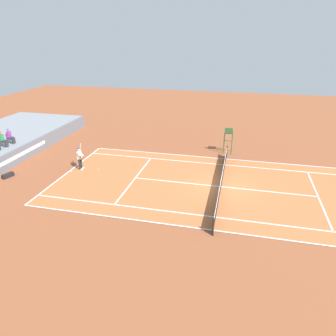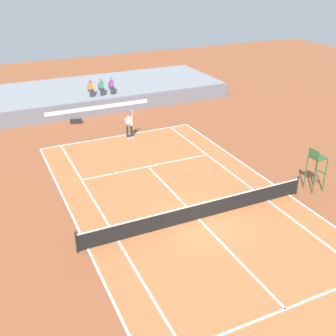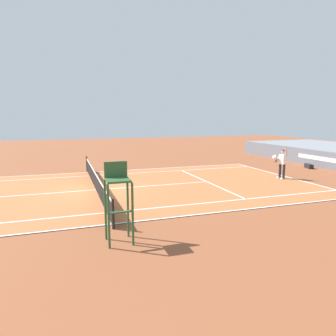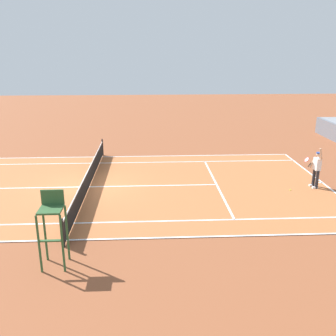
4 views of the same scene
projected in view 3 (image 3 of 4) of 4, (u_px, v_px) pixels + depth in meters
name	position (u px, v px, depth m)	size (l,w,h in m)	color
ground_plane	(96.00, 190.00, 16.02)	(80.00, 80.00, 0.00)	brown
court	(96.00, 190.00, 16.02)	(11.08, 23.88, 0.03)	#B76638
net	(95.00, 180.00, 15.93)	(11.98, 0.10, 1.07)	black
tennis_player	(282.00, 163.00, 18.85)	(0.76, 0.67, 2.08)	#232328
tennis_ball	(267.00, 181.00, 18.22)	(0.07, 0.07, 0.07)	#D1E533
umpire_chair	(118.00, 192.00, 9.18)	(0.77, 0.77, 2.44)	#2D562D
equipment_bag	(309.00, 166.00, 22.96)	(0.95, 0.58, 0.32)	black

